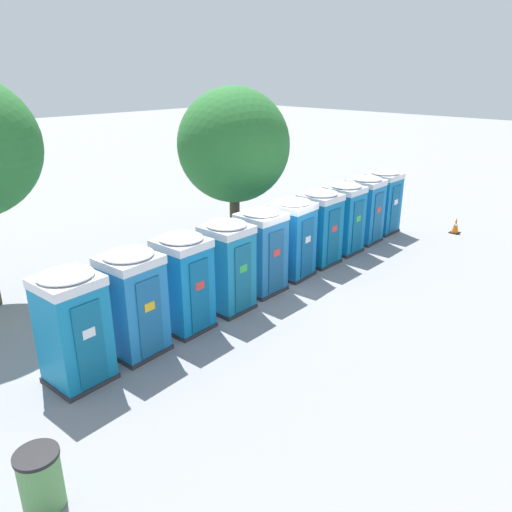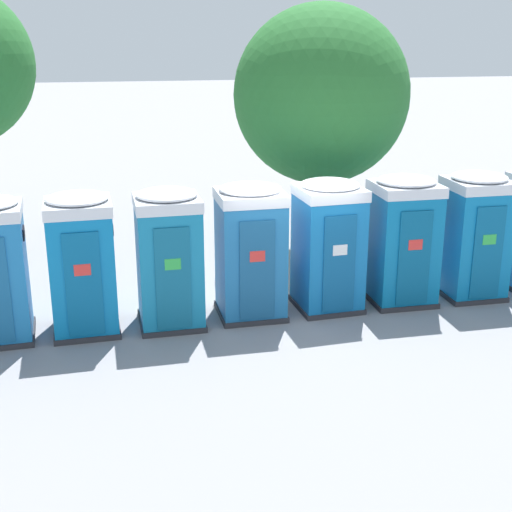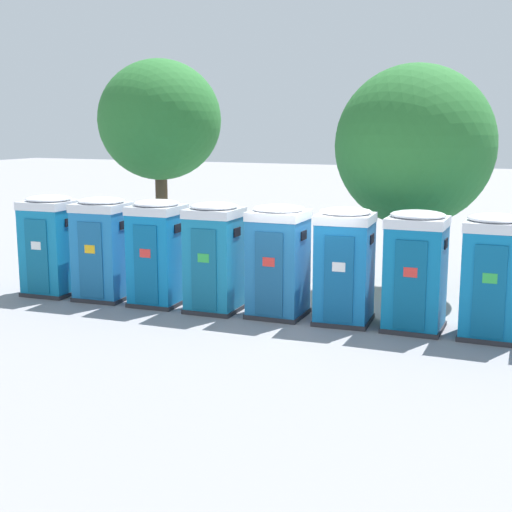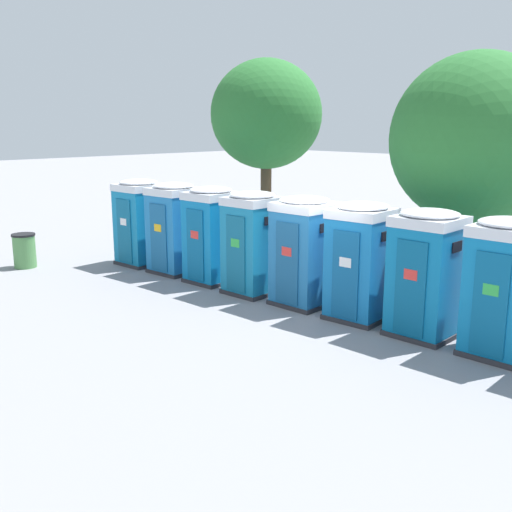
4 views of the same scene
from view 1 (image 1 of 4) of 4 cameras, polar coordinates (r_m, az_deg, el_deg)
name	(u,v)px [view 1 (image 1 of 4)]	position (r m, az deg, el deg)	size (l,w,h in m)	color
ground_plane	(271,280)	(15.84, 1.73, -2.80)	(120.00, 120.00, 0.00)	gray
portapotty_0	(73,327)	(11.09, -20.16, -7.63)	(1.30, 1.28, 2.54)	#2D2D33
portapotty_1	(133,302)	(11.81, -13.87, -5.13)	(1.33, 1.30, 2.54)	#2D2D33
portapotty_2	(184,282)	(12.65, -8.27, -2.95)	(1.23, 1.27, 2.54)	#2D2D33
portapotty_3	(227,265)	(13.57, -3.28, -1.09)	(1.22, 1.24, 2.54)	#2D2D33
portapotty_4	(261,250)	(14.68, 0.60, 0.66)	(1.27, 1.24, 2.54)	#2D2D33
portapotty_5	(292,238)	(15.82, 4.16, 2.10)	(1.29, 1.29, 2.54)	#2D2D33
portapotty_6	(320,227)	(17.00, 7.29, 3.31)	(1.25, 1.22, 2.54)	#2D2D33
portapotty_7	(344,218)	(18.24, 10.03, 4.35)	(1.20, 1.23, 2.54)	#2D2D33
portapotty_8	(365,209)	(19.53, 12.32, 5.28)	(1.24, 1.26, 2.54)	#2D2D33
portapotty_9	(383,201)	(20.86, 14.26, 6.09)	(1.22, 1.22, 2.54)	#2D2D33
street_tree_0	(234,146)	(18.01, -2.57, 12.49)	(3.97, 3.97, 5.78)	#4C3826
trash_can	(41,480)	(8.83, -23.39, -22.42)	(0.67, 0.67, 1.00)	#518C4C
traffic_cone	(456,226)	(21.85, 21.85, 3.23)	(0.36, 0.36, 0.64)	black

